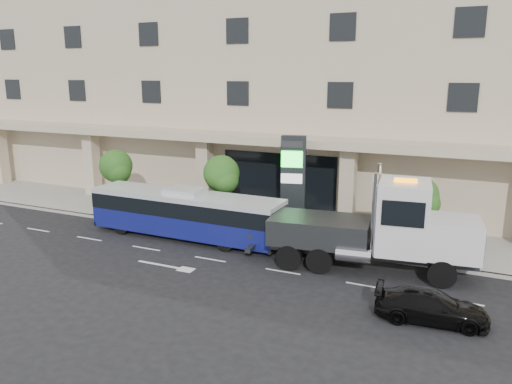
# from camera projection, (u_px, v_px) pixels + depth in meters

# --- Properties ---
(ground) EXTENTS (120.00, 120.00, 0.00)m
(ground) POSITION_uv_depth(u_px,v_px,m) (224.00, 250.00, 26.96)
(ground) COLOR black
(ground) RESTS_ON ground
(sidewalk) EXTENTS (120.00, 6.00, 0.15)m
(sidewalk) POSITION_uv_depth(u_px,v_px,m) (261.00, 224.00, 31.38)
(sidewalk) COLOR gray
(sidewalk) RESTS_ON ground
(curb) EXTENTS (120.00, 0.30, 0.15)m
(curb) POSITION_uv_depth(u_px,v_px,m) (240.00, 238.00, 28.72)
(curb) COLOR gray
(curb) RESTS_ON ground
(convention_center) EXTENTS (60.00, 17.60, 20.00)m
(convention_center) POSITION_uv_depth(u_px,v_px,m) (315.00, 64.00, 38.32)
(convention_center) COLOR #BDAB8D
(convention_center) RESTS_ON ground
(tree_left) EXTENTS (2.27, 2.20, 4.22)m
(tree_left) POSITION_uv_depth(u_px,v_px,m) (116.00, 168.00, 33.39)
(tree_left) COLOR #422B19
(tree_left) RESTS_ON sidewalk
(tree_mid) EXTENTS (2.28, 2.20, 4.38)m
(tree_mid) POSITION_uv_depth(u_px,v_px,m) (222.00, 176.00, 30.17)
(tree_mid) COLOR #422B19
(tree_mid) RESTS_ON sidewalk
(tree_right) EXTENTS (2.10, 2.00, 4.04)m
(tree_right) POSITION_uv_depth(u_px,v_px,m) (419.00, 199.00, 25.65)
(tree_right) COLOR #422B19
(tree_right) RESTS_ON sidewalk
(city_bus) EXTENTS (11.69, 2.61, 2.95)m
(city_bus) POSITION_uv_depth(u_px,v_px,m) (186.00, 213.00, 28.60)
(city_bus) COLOR black
(city_bus) RESTS_ON ground
(tow_truck) EXTENTS (11.13, 3.81, 5.04)m
(tow_truck) POSITION_uv_depth(u_px,v_px,m) (381.00, 229.00, 23.73)
(tow_truck) COLOR #2D3033
(tow_truck) RESTS_ON ground
(black_sedan) EXTENTS (4.39, 2.15, 1.23)m
(black_sedan) POSITION_uv_depth(u_px,v_px,m) (431.00, 306.00, 19.12)
(black_sedan) COLOR black
(black_sedan) RESTS_ON ground
(signage_pylon) EXTENTS (1.49, 0.84, 5.69)m
(signage_pylon) POSITION_uv_depth(u_px,v_px,m) (293.00, 183.00, 29.18)
(signage_pylon) COLOR black
(signage_pylon) RESTS_ON sidewalk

